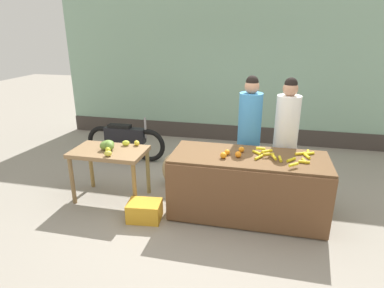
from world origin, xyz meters
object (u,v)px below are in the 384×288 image
at_px(produce_crate, 145,211).
at_px(parked_motorcycle, 125,140).
at_px(vendor_woman_white_shirt, 285,140).
at_px(produce_sack, 173,169).
at_px(vendor_woman_blue_shirt, 249,136).

bearing_deg(produce_crate, parked_motorcycle, 119.78).
relative_size(vendor_woman_white_shirt, produce_sack, 3.35).
bearing_deg(vendor_woman_blue_shirt, produce_crate, -138.75).
distance_m(vendor_woman_blue_shirt, vendor_woman_white_shirt, 0.53).
distance_m(vendor_woman_white_shirt, produce_crate, 2.24).
height_order(produce_crate, produce_sack, produce_sack).
relative_size(vendor_woman_blue_shirt, vendor_woman_white_shirt, 1.00).
bearing_deg(parked_motorcycle, produce_sack, -35.44).
bearing_deg(vendor_woman_blue_shirt, vendor_woman_white_shirt, -4.93).
distance_m(produce_crate, produce_sack, 1.10).
bearing_deg(produce_sack, parked_motorcycle, 144.56).
bearing_deg(vendor_woman_blue_shirt, parked_motorcycle, 160.95).
distance_m(vendor_woman_blue_shirt, parked_motorcycle, 2.58).
xyz_separation_m(vendor_woman_white_shirt, parked_motorcycle, (-2.92, 0.87, -0.52)).
distance_m(vendor_woman_blue_shirt, produce_sack, 1.35).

